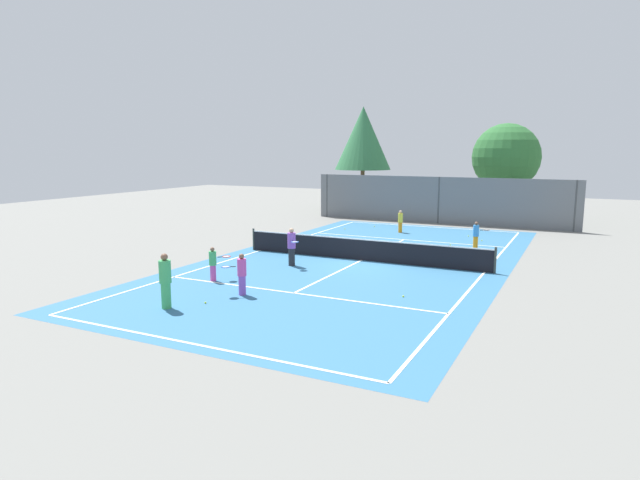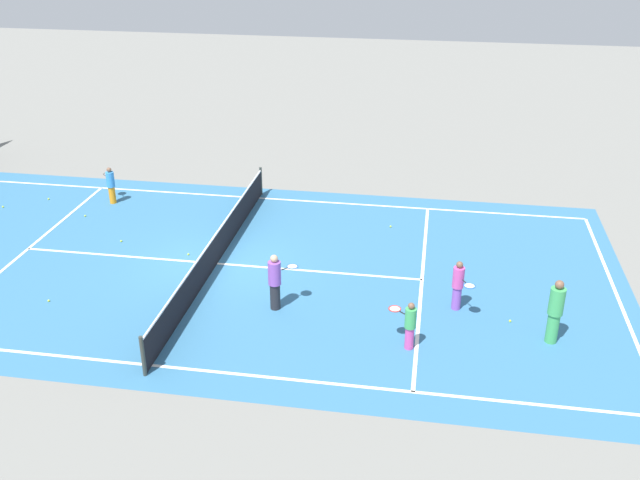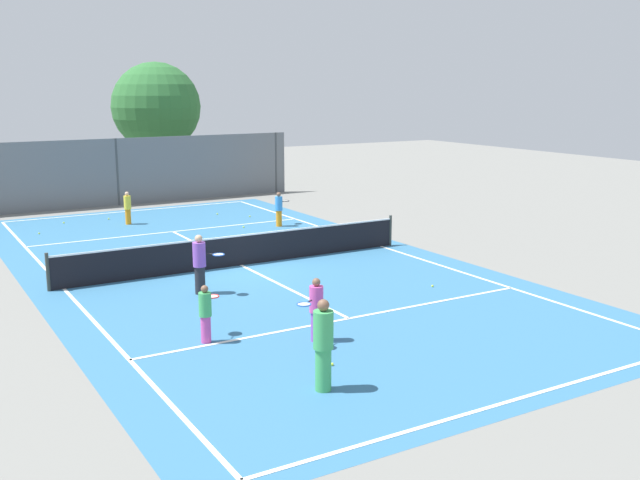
{
  "view_description": "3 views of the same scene",
  "coord_description": "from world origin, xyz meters",
  "px_view_note": "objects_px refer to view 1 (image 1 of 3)",
  "views": [
    {
      "loc": [
        9.06,
        -22.56,
        5.04
      ],
      "look_at": [
        -1.17,
        -1.95,
        1.16
      ],
      "focal_mm": 30.18,
      "sensor_mm": 36.0,
      "label": 1
    },
    {
      "loc": [
        -19.23,
        -6.5,
        10.44
      ],
      "look_at": [
        -0.6,
        -3.39,
        1.38
      ],
      "focal_mm": 40.4,
      "sensor_mm": 36.0,
      "label": 2
    },
    {
      "loc": [
        -9.5,
        -21.03,
        5.68
      ],
      "look_at": [
        1.04,
        -3.23,
        1.31
      ],
      "focal_mm": 41.32,
      "sensor_mm": 36.0,
      "label": 3
    }
  ],
  "objects_px": {
    "player_1": "(292,246)",
    "tennis_ball_10": "(345,229)",
    "tennis_ball_5": "(406,249)",
    "player_2": "(476,235)",
    "player_5": "(165,280)",
    "player_0": "(400,221)",
    "tennis_ball_1": "(468,236)",
    "tennis_ball_2": "(403,296)",
    "player_3": "(213,263)",
    "tennis_ball_0": "(338,241)",
    "tennis_ball_7": "(401,228)",
    "tennis_ball_3": "(450,245)",
    "tennis_ball_8": "(374,226)",
    "tennis_ball_9": "(205,303)",
    "tennis_ball_4": "(378,256)",
    "player_4": "(241,274)",
    "tennis_ball_6": "(482,241)"
  },
  "relations": [
    {
      "from": "tennis_ball_10",
      "to": "tennis_ball_1",
      "type": "bearing_deg",
      "value": 4.02
    },
    {
      "from": "player_1",
      "to": "tennis_ball_9",
      "type": "height_order",
      "value": "player_1"
    },
    {
      "from": "tennis_ball_6",
      "to": "tennis_ball_0",
      "type": "bearing_deg",
      "value": -151.67
    },
    {
      "from": "tennis_ball_8",
      "to": "tennis_ball_3",
      "type": "bearing_deg",
      "value": -37.66
    },
    {
      "from": "player_0",
      "to": "tennis_ball_5",
      "type": "xyz_separation_m",
      "value": [
        2.04,
        -5.26,
        -0.67
      ]
    },
    {
      "from": "tennis_ball_2",
      "to": "tennis_ball_4",
      "type": "bearing_deg",
      "value": 117.28
    },
    {
      "from": "player_0",
      "to": "player_4",
      "type": "relative_size",
      "value": 0.93
    },
    {
      "from": "tennis_ball_8",
      "to": "player_5",
      "type": "bearing_deg",
      "value": -88.48
    },
    {
      "from": "tennis_ball_0",
      "to": "tennis_ball_8",
      "type": "height_order",
      "value": "same"
    },
    {
      "from": "player_3",
      "to": "tennis_ball_7",
      "type": "distance_m",
      "value": 16.74
    },
    {
      "from": "tennis_ball_7",
      "to": "tennis_ball_10",
      "type": "bearing_deg",
      "value": -150.49
    },
    {
      "from": "player_5",
      "to": "tennis_ball_10",
      "type": "xyz_separation_m",
      "value": [
        -1.85,
        18.41,
        -0.89
      ]
    },
    {
      "from": "tennis_ball_1",
      "to": "tennis_ball_2",
      "type": "distance_m",
      "value": 14.32
    },
    {
      "from": "player_0",
      "to": "player_1",
      "type": "relative_size",
      "value": 0.82
    },
    {
      "from": "player_0",
      "to": "tennis_ball_4",
      "type": "bearing_deg",
      "value": -79.36
    },
    {
      "from": "tennis_ball_0",
      "to": "tennis_ball_10",
      "type": "distance_m",
      "value": 4.83
    },
    {
      "from": "tennis_ball_2",
      "to": "tennis_ball_6",
      "type": "bearing_deg",
      "value": 88.3
    },
    {
      "from": "tennis_ball_1",
      "to": "tennis_ball_6",
      "type": "distance_m",
      "value": 1.62
    },
    {
      "from": "tennis_ball_3",
      "to": "tennis_ball_9",
      "type": "height_order",
      "value": "same"
    },
    {
      "from": "tennis_ball_7",
      "to": "tennis_ball_3",
      "type": "bearing_deg",
      "value": -47.73
    },
    {
      "from": "tennis_ball_7",
      "to": "tennis_ball_8",
      "type": "height_order",
      "value": "same"
    },
    {
      "from": "tennis_ball_6",
      "to": "tennis_ball_9",
      "type": "xyz_separation_m",
      "value": [
        -6.02,
        -16.7,
        0.0
      ]
    },
    {
      "from": "tennis_ball_0",
      "to": "tennis_ball_1",
      "type": "distance_m",
      "value": 7.94
    },
    {
      "from": "player_2",
      "to": "tennis_ball_5",
      "type": "height_order",
      "value": "player_2"
    },
    {
      "from": "player_3",
      "to": "tennis_ball_6",
      "type": "distance_m",
      "value": 16.03
    },
    {
      "from": "tennis_ball_9",
      "to": "tennis_ball_4",
      "type": "bearing_deg",
      "value": 76.33
    },
    {
      "from": "tennis_ball_5",
      "to": "player_2",
      "type": "bearing_deg",
      "value": 28.12
    },
    {
      "from": "tennis_ball_0",
      "to": "tennis_ball_3",
      "type": "distance_m",
      "value": 6.05
    },
    {
      "from": "player_4",
      "to": "tennis_ball_8",
      "type": "height_order",
      "value": "player_4"
    },
    {
      "from": "tennis_ball_3",
      "to": "player_5",
      "type": "bearing_deg",
      "value": -109.6
    },
    {
      "from": "tennis_ball_5",
      "to": "tennis_ball_2",
      "type": "bearing_deg",
      "value": -73.21
    },
    {
      "from": "player_1",
      "to": "player_5",
      "type": "relative_size",
      "value": 0.93
    },
    {
      "from": "player_0",
      "to": "tennis_ball_5",
      "type": "relative_size",
      "value": 20.7
    },
    {
      "from": "tennis_ball_2",
      "to": "tennis_ball_8",
      "type": "distance_m",
      "value": 17.1
    },
    {
      "from": "tennis_ball_8",
      "to": "tennis_ball_10",
      "type": "distance_m",
      "value": 2.27
    },
    {
      "from": "player_1",
      "to": "player_3",
      "type": "distance_m",
      "value": 4.0
    },
    {
      "from": "tennis_ball_5",
      "to": "tennis_ball_8",
      "type": "distance_m",
      "value": 8.08
    },
    {
      "from": "player_2",
      "to": "tennis_ball_9",
      "type": "bearing_deg",
      "value": -113.48
    },
    {
      "from": "player_3",
      "to": "tennis_ball_5",
      "type": "xyz_separation_m",
      "value": [
        4.67,
        9.8,
        -0.66
      ]
    },
    {
      "from": "player_4",
      "to": "tennis_ball_7",
      "type": "relative_size",
      "value": 22.36
    },
    {
      "from": "player_0",
      "to": "tennis_ball_0",
      "type": "height_order",
      "value": "player_0"
    },
    {
      "from": "player_1",
      "to": "tennis_ball_10",
      "type": "xyz_separation_m",
      "value": [
        -2.31,
        11.02,
        -0.83
      ]
    },
    {
      "from": "tennis_ball_0",
      "to": "player_1",
      "type": "bearing_deg",
      "value": -83.6
    },
    {
      "from": "tennis_ball_6",
      "to": "tennis_ball_8",
      "type": "relative_size",
      "value": 1.0
    },
    {
      "from": "player_0",
      "to": "tennis_ball_7",
      "type": "distance_m",
      "value": 1.71
    },
    {
      "from": "player_5",
      "to": "tennis_ball_3",
      "type": "relative_size",
      "value": 27.21
    },
    {
      "from": "tennis_ball_10",
      "to": "tennis_ball_6",
      "type": "bearing_deg",
      "value": -4.93
    },
    {
      "from": "player_5",
      "to": "tennis_ball_6",
      "type": "height_order",
      "value": "player_5"
    },
    {
      "from": "player_4",
      "to": "tennis_ball_9",
      "type": "xyz_separation_m",
      "value": [
        -0.46,
        -1.45,
        -0.73
      ]
    },
    {
      "from": "player_3",
      "to": "player_2",
      "type": "bearing_deg",
      "value": 55.7
    }
  ]
}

